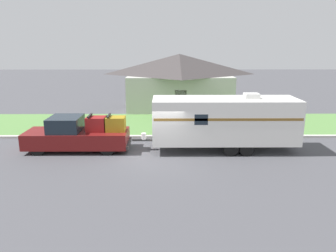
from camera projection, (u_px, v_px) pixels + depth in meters
name	position (u px, v px, depth m)	size (l,w,h in m)	color
ground_plane	(160.00, 157.00, 17.50)	(120.00, 120.00, 0.00)	#47474C
curb_strip	(161.00, 137.00, 21.12)	(80.00, 0.30, 0.14)	beige
lawn_strip	(162.00, 124.00, 24.67)	(80.00, 7.00, 0.03)	#568442
house_across_street	(179.00, 80.00, 30.62)	(10.02, 7.38, 4.97)	#B2B2A8
pickup_truck	(78.00, 135.00, 18.49)	(5.84, 2.08, 2.05)	black
travel_trailer	(225.00, 120.00, 18.34)	(9.21, 2.50, 3.24)	black
mailbox	(259.00, 120.00, 21.94)	(0.48, 0.20, 1.22)	brown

